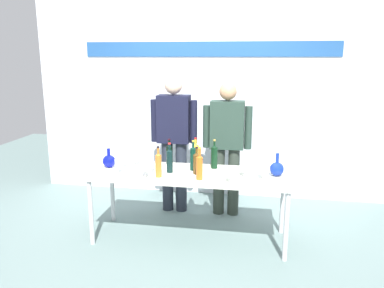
{
  "coord_description": "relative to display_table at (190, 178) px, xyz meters",
  "views": [
    {
      "loc": [
        0.69,
        -3.84,
        1.98
      ],
      "look_at": [
        0.0,
        0.15,
        1.04
      ],
      "focal_mm": 35.76,
      "sensor_mm": 36.0,
      "label": 1
    }
  ],
  "objects": [
    {
      "name": "ground_plane",
      "position": [
        0.0,
        0.0,
        -0.7
      ],
      "size": [
        10.0,
        10.0,
        0.0
      ],
      "primitive_type": "plane",
      "color": "slate"
    },
    {
      "name": "back_wall",
      "position": [
        0.0,
        1.5,
        0.8
      ],
      "size": [
        4.97,
        0.11,
        3.0
      ],
      "color": "silver",
      "rests_on": "ground"
    },
    {
      "name": "display_table",
      "position": [
        0.0,
        0.0,
        0.0
      ],
      "size": [
        2.13,
        0.72,
        0.76
      ],
      "color": "silver",
      "rests_on": "ground"
    },
    {
      "name": "decanter_blue_left",
      "position": [
        -0.92,
        0.04,
        0.13
      ],
      "size": [
        0.14,
        0.14,
        0.22
      ],
      "color": "#0C15B6",
      "rests_on": "display_table"
    },
    {
      "name": "decanter_blue_right",
      "position": [
        0.91,
        0.04,
        0.14
      ],
      "size": [
        0.14,
        0.14,
        0.24
      ],
      "color": "#1430A2",
      "rests_on": "display_table"
    },
    {
      "name": "presenter_left",
      "position": [
        -0.33,
        0.75,
        0.3
      ],
      "size": [
        0.59,
        0.22,
        1.73
      ],
      "color": "#252A35",
      "rests_on": "ground"
    },
    {
      "name": "presenter_right",
      "position": [
        0.33,
        0.75,
        0.25
      ],
      "size": [
        0.6,
        0.22,
        1.67
      ],
      "color": "#2E362E",
      "rests_on": "ground"
    },
    {
      "name": "wine_bottle_0",
      "position": [
        0.08,
        -0.02,
        0.18
      ],
      "size": [
        0.07,
        0.07,
        0.29
      ],
      "color": "#503512",
      "rests_on": "display_table"
    },
    {
      "name": "wine_bottle_1",
      "position": [
        0.14,
        -0.21,
        0.2
      ],
      "size": [
        0.06,
        0.06,
        0.33
      ],
      "color": "orange",
      "rests_on": "display_table"
    },
    {
      "name": "wine_bottle_2",
      "position": [
        -0.29,
        0.3,
        0.18
      ],
      "size": [
        0.07,
        0.07,
        0.29
      ],
      "color": "black",
      "rests_on": "display_table"
    },
    {
      "name": "wine_bottle_3",
      "position": [
        0.24,
        0.21,
        0.2
      ],
      "size": [
        0.07,
        0.07,
        0.32
      ],
      "color": "black",
      "rests_on": "display_table"
    },
    {
      "name": "wine_bottle_4",
      "position": [
        -0.21,
        -0.02,
        0.2
      ],
      "size": [
        0.07,
        0.07,
        0.32
      ],
      "color": "black",
      "rests_on": "display_table"
    },
    {
      "name": "wine_bottle_5",
      "position": [
        0.01,
        0.3,
        0.2
      ],
      "size": [
        0.07,
        0.07,
        0.32
      ],
      "color": "gold",
      "rests_on": "display_table"
    },
    {
      "name": "wine_bottle_6",
      "position": [
        0.02,
        0.1,
        0.2
      ],
      "size": [
        0.07,
        0.07,
        0.33
      ],
      "color": "black",
      "rests_on": "display_table"
    },
    {
      "name": "wine_bottle_7",
      "position": [
        -0.29,
        -0.2,
        0.2
      ],
      "size": [
        0.07,
        0.07,
        0.32
      ],
      "color": "orange",
      "rests_on": "display_table"
    },
    {
      "name": "wine_glass_left_0",
      "position": [
        -0.76,
        0.04,
        0.17
      ],
      "size": [
        0.07,
        0.07,
        0.16
      ],
      "color": "white",
      "rests_on": "display_table"
    },
    {
      "name": "wine_glass_left_1",
      "position": [
        -0.64,
        0.17,
        0.17
      ],
      "size": [
        0.07,
        0.07,
        0.16
      ],
      "color": "white",
      "rests_on": "display_table"
    },
    {
      "name": "wine_glass_left_2",
      "position": [
        -0.41,
        -0.27,
        0.18
      ],
      "size": [
        0.07,
        0.07,
        0.16
      ],
      "color": "white",
      "rests_on": "display_table"
    },
    {
      "name": "wine_glass_left_3",
      "position": [
        -0.74,
        -0.17,
        0.17
      ],
      "size": [
        0.07,
        0.07,
        0.16
      ],
      "color": "white",
      "rests_on": "display_table"
    },
    {
      "name": "wine_glass_left_4",
      "position": [
        -0.45,
        -0.15,
        0.16
      ],
      "size": [
        0.06,
        0.06,
        0.14
      ],
      "color": "white",
      "rests_on": "display_table"
    },
    {
      "name": "wine_glass_left_5",
      "position": [
        -0.4,
        -0.06,
        0.15
      ],
      "size": [
        0.06,
        0.06,
        0.13
      ],
      "color": "white",
      "rests_on": "display_table"
    },
    {
      "name": "wine_glass_right_0",
      "position": [
        0.77,
        -0.11,
        0.17
      ],
      "size": [
        0.07,
        0.07,
        0.16
      ],
      "color": "white",
      "rests_on": "display_table"
    },
    {
      "name": "wine_glass_right_1",
      "position": [
        0.45,
        -0.26,
        0.16
      ],
      "size": [
        0.07,
        0.07,
        0.15
      ],
      "color": "white",
      "rests_on": "display_table"
    },
    {
      "name": "wine_glass_right_2",
      "position": [
        0.58,
        -0.05,
        0.17
      ],
      "size": [
        0.07,
        0.07,
        0.15
      ],
      "color": "white",
      "rests_on": "display_table"
    }
  ]
}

